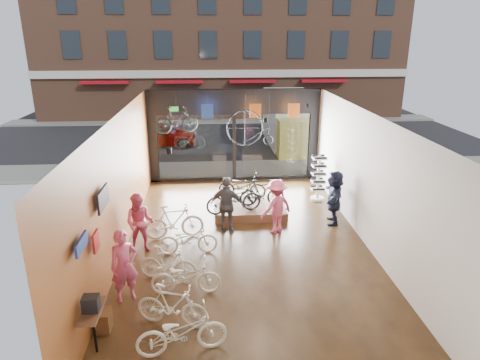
{
  "coord_description": "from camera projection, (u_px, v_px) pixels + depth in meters",
  "views": [
    {
      "loc": [
        -0.97,
        -11.24,
        5.85
      ],
      "look_at": [
        -0.08,
        1.4,
        1.53
      ],
      "focal_mm": 32.0,
      "sensor_mm": 36.0,
      "label": 1
    }
  ],
  "objects": [
    {
      "name": "floor_bike_3",
      "position": [
        168.0,
        263.0,
        10.63
      ],
      "size": [
        1.57,
        0.78,
        0.91
      ],
      "primitive_type": "imported",
      "rotation": [
        0.0,
        0.0,
        1.33
      ],
      "color": "beige",
      "rests_on": "ground_plane"
    },
    {
      "name": "wall_back",
      "position": [
        281.0,
        318.0,
        6.27
      ],
      "size": [
        7.0,
        0.04,
        3.8
      ],
      "primitive_type": "cube",
      "color": "beige",
      "rests_on": "ground"
    },
    {
      "name": "customer_5",
      "position": [
        334.0,
        197.0,
        13.76
      ],
      "size": [
        0.9,
        1.72,
        1.77
      ],
      "primitive_type": "imported",
      "rotation": [
        0.0,
        0.0,
        4.48
      ],
      "color": "#161C33",
      "rests_on": "ground_plane"
    },
    {
      "name": "jersey_left",
      "position": [
        207.0,
        111.0,
        16.42
      ],
      "size": [
        0.45,
        0.03,
        0.55
      ],
      "primitive_type": "cube",
      "color": "#1E3F99",
      "rests_on": "ceiling"
    },
    {
      "name": "floor_bike_2",
      "position": [
        186.0,
        277.0,
        10.06
      ],
      "size": [
        1.68,
        0.6,
        0.88
      ],
      "primitive_type": "imported",
      "rotation": [
        0.0,
        0.0,
        1.56
      ],
      "color": "beige",
      "rests_on": "ground_plane"
    },
    {
      "name": "display_bike_left",
      "position": [
        234.0,
        198.0,
        13.93
      ],
      "size": [
        1.96,
        1.09,
        0.98
      ],
      "primitive_type": "imported",
      "rotation": [
        0.0,
        0.0,
        1.82
      ],
      "color": "black",
      "rests_on": "display_platform"
    },
    {
      "name": "ground_plane",
      "position": [
        246.0,
        245.0,
        12.57
      ],
      "size": [
        7.0,
        12.0,
        0.04
      ],
      "primitive_type": "cube",
      "color": "black",
      "rests_on": "ground"
    },
    {
      "name": "sidewalk_far",
      "position": [
        224.0,
        120.0,
        30.49
      ],
      "size": [
        30.0,
        2.0,
        0.12
      ],
      "primitive_type": "cube",
      "color": "slate",
      "rests_on": "ground"
    },
    {
      "name": "wall_merch",
      "position": [
        94.0,
        273.0,
        8.62
      ],
      "size": [
        0.4,
        2.4,
        2.6
      ],
      "primitive_type": null,
      "color": "navy",
      "rests_on": "wall_left"
    },
    {
      "name": "customer_3",
      "position": [
        276.0,
        206.0,
        13.08
      ],
      "size": [
        1.28,
        1.1,
        1.72
      ],
      "primitive_type": "imported",
      "rotation": [
        0.0,
        0.0,
        3.65
      ],
      "color": "#CC4C72",
      "rests_on": "ground_plane"
    },
    {
      "name": "floor_bike_5",
      "position": [
        174.0,
        222.0,
        12.81
      ],
      "size": [
        1.83,
        0.75,
        1.07
      ],
      "primitive_type": "imported",
      "rotation": [
        0.0,
        0.0,
        1.72
      ],
      "color": "beige",
      "rests_on": "ground_plane"
    },
    {
      "name": "hung_bike",
      "position": [
        177.0,
        120.0,
        15.44
      ],
      "size": [
        1.64,
        0.93,
        0.95
      ],
      "primitive_type": "imported",
      "rotation": [
        0.0,
        0.0,
        1.89
      ],
      "color": "black",
      "rests_on": "ceiling"
    },
    {
      "name": "ceiling",
      "position": [
        247.0,
        115.0,
        11.33
      ],
      "size": [
        7.0,
        12.0,
        0.04
      ],
      "primitive_type": "cube",
      "color": "black",
      "rests_on": "ground"
    },
    {
      "name": "jersey_mid",
      "position": [
        255.0,
        111.0,
        16.54
      ],
      "size": [
        0.45,
        0.03,
        0.55
      ],
      "primitive_type": "cube",
      "color": "#CC5919",
      "rests_on": "ceiling"
    },
    {
      "name": "display_bike_right",
      "position": [
        242.0,
        186.0,
        15.18
      ],
      "size": [
        1.8,
        1.0,
        0.9
      ],
      "primitive_type": "imported",
      "rotation": [
        0.0,
        0.0,
        1.32
      ],
      "color": "black",
      "rests_on": "display_platform"
    },
    {
      "name": "street_car",
      "position": [
        160.0,
        134.0,
        23.43
      ],
      "size": [
        3.97,
        1.6,
        1.35
      ],
      "primitive_type": "imported",
      "rotation": [
        0.0,
        0.0,
        1.57
      ],
      "color": "gray",
      "rests_on": "street_road"
    },
    {
      "name": "opposite_building",
      "position": [
        221.0,
        18.0,
        30.61
      ],
      "size": [
        26.0,
        5.0,
        14.0
      ],
      "primitive_type": "cube",
      "color": "brown",
      "rests_on": "ground"
    },
    {
      "name": "floor_bike_1",
      "position": [
        172.0,
        306.0,
        8.93
      ],
      "size": [
        1.65,
        0.89,
        0.96
      ],
      "primitive_type": "imported",
      "rotation": [
        0.0,
        0.0,
        1.28
      ],
      "color": "beige",
      "rests_on": "ground_plane"
    },
    {
      "name": "display_bike_mid",
      "position": [
        262.0,
        193.0,
        14.5
      ],
      "size": [
        1.56,
        0.52,
        0.92
      ],
      "primitive_type": "imported",
      "rotation": [
        0.0,
        0.0,
        1.63
      ],
      "color": "black",
      "rests_on": "display_platform"
    },
    {
      "name": "storefront",
      "position": [
        234.0,
        136.0,
        17.62
      ],
      "size": [
        7.0,
        0.26,
        3.8
      ],
      "primitive_type": null,
      "color": "black",
      "rests_on": "ground"
    },
    {
      "name": "customer_1",
      "position": [
        140.0,
        223.0,
        11.94
      ],
      "size": [
        0.9,
        0.74,
        1.72
      ],
      "primitive_type": "imported",
      "rotation": [
        0.0,
        0.0,
        -0.11
      ],
      "color": "#CC4C72",
      "rests_on": "ground_plane"
    },
    {
      "name": "exit_sign",
      "position": [
        174.0,
        109.0,
        16.97
      ],
      "size": [
        0.35,
        0.06,
        0.18
      ],
      "primitive_type": "cube",
      "color": "#198C26",
      "rests_on": "storefront"
    },
    {
      "name": "street_road",
      "position": [
        226.0,
        133.0,
        26.73
      ],
      "size": [
        30.0,
        18.0,
        0.02
      ],
      "primitive_type": "cube",
      "color": "black",
      "rests_on": "ground"
    },
    {
      "name": "floor_bike_4",
      "position": [
        188.0,
        239.0,
        11.92
      ],
      "size": [
        1.68,
        0.66,
        0.87
      ],
      "primitive_type": "imported",
      "rotation": [
        0.0,
        0.0,
        1.62
      ],
      "color": "beige",
      "rests_on": "ground_plane"
    },
    {
      "name": "penny_farthing",
      "position": [
        252.0,
        129.0,
        15.96
      ],
      "size": [
        1.7,
        0.06,
        1.36
      ],
      "primitive_type": null,
      "color": "black",
      "rests_on": "ceiling"
    },
    {
      "name": "jersey_right",
      "position": [
        294.0,
        110.0,
        16.64
      ],
      "size": [
        0.45,
        0.03,
        0.55
      ],
      "primitive_type": "cube",
      "color": "#CC5919",
      "rests_on": "ceiling"
    },
    {
      "name": "sunglasses_rack",
      "position": [
        318.0,
        178.0,
        15.7
      ],
      "size": [
        0.58,
        0.52,
        1.72
      ],
      "primitive_type": null,
      "rotation": [
        0.0,
        0.0,
        0.22
      ],
      "color": "white",
      "rests_on": "ground_plane"
    },
    {
      "name": "floor_bike_0",
      "position": [
        182.0,
        332.0,
        8.16
      ],
      "size": [
        1.84,
        0.9,
        0.92
      ],
      "primitive_type": "imported",
      "rotation": [
        0.0,
        0.0,
        1.74
      ],
      "color": "beige",
      "rests_on": "ground_plane"
    },
    {
      "name": "display_platform",
      "position": [
        249.0,
        209.0,
        14.76
      ],
      "size": [
        2.4,
        1.8,
        0.3
      ],
      "primitive_type": "cube",
      "color": "#4B2E1C",
      "rests_on": "ground_plane"
    },
    {
      "name": "sidewalk_near",
      "position": [
        233.0,
        170.0,
        19.34
      ],
      "size": [
        30.0,
        2.4,
        0.12
      ],
      "primitive_type": "cube",
      "color": "slate",
      "rests_on": "ground"
    },
    {
      "name": "wall_right",
      "position": [
        369.0,
        181.0,
        12.19
      ],
      "size": [
        0.04,
        12.0,
        3.8
      ],
      "primitive_type": "cube",
      "color": "beige",
      "rests_on": "ground"
    },
    {
      "name": "customer_2",
      "position": [
        227.0,
        205.0,
        13.06
      ],
      "size": [
        1.14,
        0.71,
        1.8
      ],
      "primitive_type": "imported",
      "rotation": [
        0.0,
        0.0,
        2.86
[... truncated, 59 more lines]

